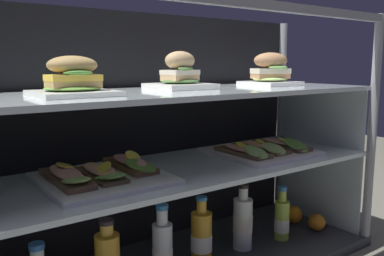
# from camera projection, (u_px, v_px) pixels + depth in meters

# --- Properties ---
(case_frame) EXTENTS (1.38, 0.49, 0.88)m
(case_frame) POSITION_uv_depth(u_px,v_px,m) (169.00, 127.00, 1.44)
(case_frame) COLOR gray
(case_frame) RESTS_ON ground
(riser_lower_tier) EXTENTS (1.31, 0.42, 0.32)m
(riser_lower_tier) POSITION_uv_depth(u_px,v_px,m) (192.00, 216.00, 1.38)
(riser_lower_tier) COLOR silver
(riser_lower_tier) RESTS_ON case_base_deck
(shelf_lower_glass) EXTENTS (1.33, 0.44, 0.02)m
(shelf_lower_glass) POSITION_uv_depth(u_px,v_px,m) (192.00, 167.00, 1.35)
(shelf_lower_glass) COLOR silver
(shelf_lower_glass) RESTS_ON riser_lower_tier
(riser_upper_tier) EXTENTS (1.31, 0.42, 0.23)m
(riser_upper_tier) POSITION_uv_depth(u_px,v_px,m) (192.00, 130.00, 1.33)
(riser_upper_tier) COLOR silver
(riser_upper_tier) RESTS_ON shelf_lower_glass
(shelf_upper_glass) EXTENTS (1.33, 0.44, 0.02)m
(shelf_upper_glass) POSITION_uv_depth(u_px,v_px,m) (192.00, 92.00, 1.31)
(shelf_upper_glass) COLOR silver
(shelf_upper_glass) RESTS_ON riser_upper_tier
(plated_roll_sandwich_near_left_corner) EXTENTS (0.20, 0.20, 0.10)m
(plated_roll_sandwich_near_left_corner) POSITION_uv_depth(u_px,v_px,m) (73.00, 81.00, 1.06)
(plated_roll_sandwich_near_left_corner) COLOR white
(plated_roll_sandwich_near_left_corner) RESTS_ON shelf_upper_glass
(plated_roll_sandwich_right_of_center) EXTENTS (0.19, 0.19, 0.12)m
(plated_roll_sandwich_right_of_center) POSITION_uv_depth(u_px,v_px,m) (180.00, 75.00, 1.35)
(plated_roll_sandwich_right_of_center) COLOR white
(plated_roll_sandwich_right_of_center) RESTS_ON shelf_upper_glass
(plated_roll_sandwich_center) EXTENTS (0.18, 0.18, 0.12)m
(plated_roll_sandwich_center) POSITION_uv_depth(u_px,v_px,m) (270.00, 72.00, 1.56)
(plated_roll_sandwich_center) COLOR white
(plated_roll_sandwich_center) RESTS_ON shelf_upper_glass
(open_sandwich_tray_left_of_center) EXTENTS (0.34, 0.33, 0.07)m
(open_sandwich_tray_left_of_center) POSITION_uv_depth(u_px,v_px,m) (102.00, 174.00, 1.16)
(open_sandwich_tray_left_of_center) COLOR white
(open_sandwich_tray_left_of_center) RESTS_ON shelf_lower_glass
(open_sandwich_tray_right_of_center) EXTENTS (0.34, 0.33, 0.06)m
(open_sandwich_tray_right_of_center) POSITION_uv_depth(u_px,v_px,m) (263.00, 149.00, 1.52)
(open_sandwich_tray_right_of_center) COLOR white
(open_sandwich_tray_right_of_center) RESTS_ON shelf_lower_glass
(juice_bottle_front_second) EXTENTS (0.06, 0.06, 0.25)m
(juice_bottle_front_second) POSITION_uv_depth(u_px,v_px,m) (162.00, 250.00, 1.26)
(juice_bottle_front_second) COLOR silver
(juice_bottle_front_second) RESTS_ON case_base_deck
(juice_bottle_back_right) EXTENTS (0.07, 0.07, 0.23)m
(juice_bottle_back_right) POSITION_uv_depth(u_px,v_px,m) (201.00, 237.00, 1.37)
(juice_bottle_back_right) COLOR gold
(juice_bottle_back_right) RESTS_ON case_base_deck
(juice_bottle_front_fourth) EXTENTS (0.07, 0.07, 0.24)m
(juice_bottle_front_fourth) POSITION_uv_depth(u_px,v_px,m) (243.00, 222.00, 1.48)
(juice_bottle_front_fourth) COLOR white
(juice_bottle_front_fourth) RESTS_ON case_base_deck
(juice_bottle_tucked_behind) EXTENTS (0.06, 0.06, 0.21)m
(juice_bottle_tucked_behind) POSITION_uv_depth(u_px,v_px,m) (282.00, 219.00, 1.57)
(juice_bottle_tucked_behind) COLOR #B1D047
(juice_bottle_tucked_behind) RESTS_ON case_base_deck
(orange_fruit_beside_bottles) EXTENTS (0.07, 0.07, 0.07)m
(orange_fruit_beside_bottles) POSITION_uv_depth(u_px,v_px,m) (293.00, 214.00, 1.73)
(orange_fruit_beside_bottles) COLOR orange
(orange_fruit_beside_bottles) RESTS_ON case_base_deck
(orange_fruit_near_left_post) EXTENTS (0.07, 0.07, 0.07)m
(orange_fruit_near_left_post) POSITION_uv_depth(u_px,v_px,m) (317.00, 222.00, 1.65)
(orange_fruit_near_left_post) COLOR orange
(orange_fruit_near_left_post) RESTS_ON case_base_deck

